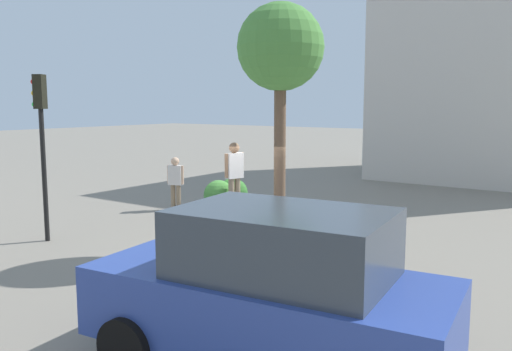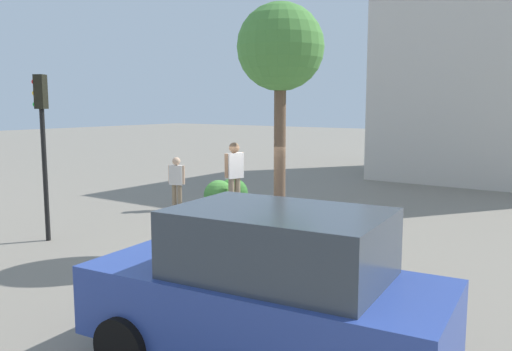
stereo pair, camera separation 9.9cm
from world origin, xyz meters
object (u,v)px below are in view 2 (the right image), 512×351
object	(u,v)px
sedan_parked	(267,291)
passerby_with_bag	(335,270)
plaza_tree	(280,50)
traffic_light_corner	(42,128)
planter_ledge	(256,230)
skateboarder	(234,171)
pedestrian_crossing	(177,179)
skateboard	(234,210)

from	to	relation	value
sedan_parked	passerby_with_bag	bearing A→B (deg)	-97.13
plaza_tree	traffic_light_corner	xyz separation A→B (m)	(5.33, 2.77, -1.84)
planter_ledge	traffic_light_corner	world-z (taller)	traffic_light_corner
skateboarder	sedan_parked	xyz separation A→B (m)	(-4.09, 4.58, -0.78)
planter_ledge	plaza_tree	bearing A→B (deg)	-159.10
skateboarder	passerby_with_bag	bearing A→B (deg)	144.49
plaza_tree	passerby_with_bag	xyz separation A→B (m)	(-3.35, 3.62, -3.71)
plaza_tree	pedestrian_crossing	bearing A→B (deg)	-21.45
skateboarder	plaza_tree	bearing A→B (deg)	-148.46
skateboarder	pedestrian_crossing	xyz separation A→B (m)	(4.54, -2.72, -0.89)
traffic_light_corner	passerby_with_bag	world-z (taller)	traffic_light_corner
planter_ledge	plaza_tree	world-z (taller)	plaza_tree
planter_ledge	sedan_parked	xyz separation A→B (m)	(-3.71, 4.94, 0.67)
planter_ledge	skateboard	distance (m)	0.73
skateboarder	traffic_light_corner	xyz separation A→B (m)	(4.40, 2.21, 1.00)
passerby_with_bag	planter_ledge	bearing A→B (deg)	-41.22
skateboard	plaza_tree	bearing A→B (deg)	-148.46
skateboarder	traffic_light_corner	distance (m)	5.02
planter_ledge	passerby_with_bag	size ratio (longest dim) A/B	1.99
sedan_parked	traffic_light_corner	distance (m)	9.00
sedan_parked	passerby_with_bag	size ratio (longest dim) A/B	2.76
plaza_tree	pedestrian_crossing	distance (m)	6.96
skateboard	skateboarder	bearing A→B (deg)	180.00
sedan_parked	pedestrian_crossing	bearing A→B (deg)	-40.22
plaza_tree	sedan_parked	distance (m)	7.05
planter_ledge	skateboard	world-z (taller)	skateboard
plaza_tree	pedestrian_crossing	world-z (taller)	plaza_tree
sedan_parked	passerby_with_bag	world-z (taller)	sedan_parked
skateboard	pedestrian_crossing	size ratio (longest dim) A/B	0.47
skateboarder	passerby_with_bag	distance (m)	5.33
sedan_parked	traffic_light_corner	xyz separation A→B (m)	(8.49, -2.38, 1.78)
planter_ledge	pedestrian_crossing	bearing A→B (deg)	-25.58
skateboarder	planter_ledge	bearing A→B (deg)	-136.67
pedestrian_crossing	skateboarder	bearing A→B (deg)	149.10
plaza_tree	passerby_with_bag	bearing A→B (deg)	132.79
skateboard	sedan_parked	world-z (taller)	sedan_parked
passerby_with_bag	traffic_light_corner	bearing A→B (deg)	-5.59
skateboarder	pedestrian_crossing	distance (m)	5.36
skateboarder	skateboard	bearing A→B (deg)	0.00
skateboarder	sedan_parked	bearing A→B (deg)	131.78
passerby_with_bag	pedestrian_crossing	bearing A→B (deg)	-33.20
planter_ledge	passerby_with_bag	bearing A→B (deg)	138.78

